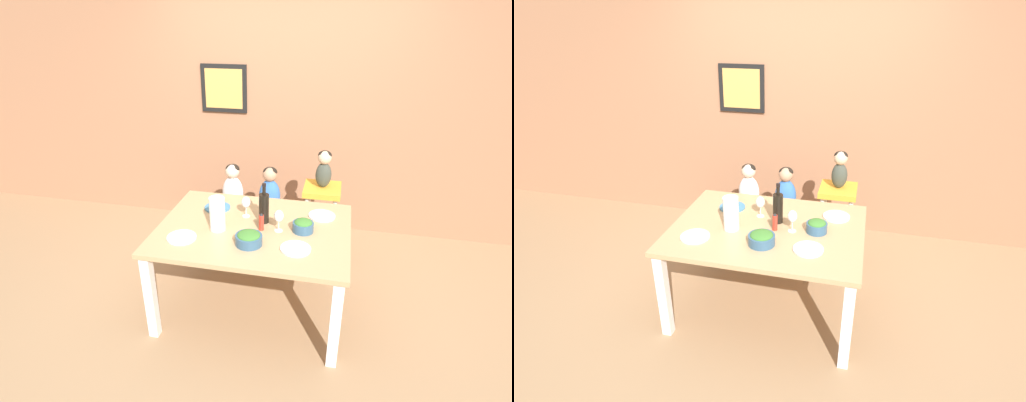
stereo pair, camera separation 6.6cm
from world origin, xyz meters
TOP-DOWN VIEW (x-y plane):
  - ground_plane at (0.00, 0.00)m, footprint 14.00×14.00m
  - wall_back at (-0.00, 1.50)m, footprint 10.00×0.09m
  - dining_table at (0.00, 0.00)m, footprint 1.42×1.07m
  - chair_far_left at (-0.39, 0.82)m, footprint 0.39×0.41m
  - chair_far_center at (-0.03, 0.82)m, footprint 0.39×0.41m
  - chair_right_highchair at (0.45, 0.82)m, footprint 0.33×0.35m
  - person_child_left at (-0.39, 0.82)m, footprint 0.20×0.16m
  - person_child_center at (-0.03, 0.82)m, footprint 0.20×0.16m
  - person_baby_right at (0.45, 0.82)m, footprint 0.14×0.13m
  - wine_bottle at (0.06, 0.10)m, footprint 0.08×0.08m
  - paper_towel_roll at (-0.25, -0.09)m, footprint 0.11×0.11m
  - wine_glass_near at (0.19, -0.01)m, footprint 0.07×0.07m
  - wine_glass_far at (-0.10, 0.16)m, footprint 0.07×0.07m
  - salad_bowl_large at (0.02, -0.24)m, footprint 0.19×0.19m
  - salad_bowl_small at (0.37, 0.02)m, footprint 0.15×0.15m
  - dinner_plate_front_left at (-0.47, -0.26)m, footprint 0.21×0.21m
  - dinner_plate_back_left at (-0.36, 0.25)m, footprint 0.21×0.21m
  - dinner_plate_back_right at (0.49, 0.29)m, footprint 0.21×0.21m
  - dinner_plate_front_right at (0.34, -0.24)m, footprint 0.21×0.21m
  - condiment_bottle_hot_sauce at (0.06, -0.03)m, footprint 0.04×0.04m

SIDE VIEW (x-z plane):
  - ground_plane at x=0.00m, z-range 0.00..0.00m
  - chair_far_left at x=-0.39m, z-range 0.15..0.60m
  - chair_far_center at x=-0.03m, z-range 0.15..0.60m
  - chair_right_highchair at x=0.45m, z-range 0.21..0.96m
  - dining_table at x=0.00m, z-range 0.27..1.01m
  - person_child_left at x=-0.39m, z-range 0.45..0.91m
  - person_child_center at x=-0.03m, z-range 0.45..0.91m
  - dinner_plate_front_left at x=-0.47m, z-range 0.73..0.75m
  - dinner_plate_back_left at x=-0.36m, z-range 0.73..0.75m
  - dinner_plate_back_right at x=0.49m, z-range 0.73..0.75m
  - dinner_plate_front_right at x=0.34m, z-range 0.73..0.75m
  - salad_bowl_large at x=0.02m, z-range 0.73..0.83m
  - salad_bowl_small at x=0.37m, z-range 0.73..0.83m
  - condiment_bottle_hot_sauce at x=0.06m, z-range 0.73..0.87m
  - wine_glass_near at x=0.19m, z-range 0.77..0.94m
  - wine_glass_far at x=-0.10m, z-range 0.77..0.94m
  - wine_bottle at x=0.06m, z-range 0.70..1.02m
  - paper_towel_roll at x=-0.25m, z-range 0.73..0.99m
  - person_baby_right at x=0.45m, z-range 0.78..1.12m
  - wall_back at x=0.00m, z-range 0.00..2.70m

